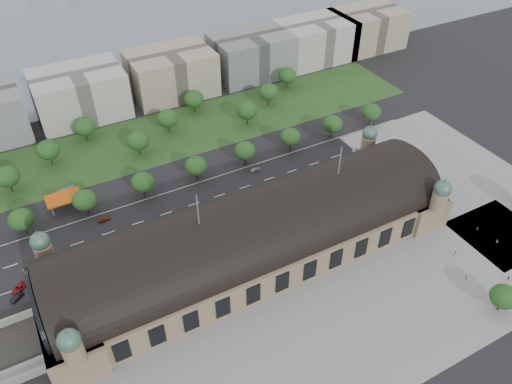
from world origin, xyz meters
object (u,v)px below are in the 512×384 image
parked_car_5 (181,231)px  bus_mid (250,200)px  pedestrian_2 (477,228)px  petrol_station (65,196)px  traffic_car_2 (112,247)px  parked_car_1 (19,288)px  parked_car_4 (156,240)px  pedestrian_0 (455,253)px  parked_car_6 (160,246)px  bus_west (200,218)px  parked_car_2 (59,282)px  traffic_car_5 (256,170)px  traffic_car_6 (357,150)px  parked_car_0 (17,298)px  pedestrian_5 (497,241)px  bus_east (244,194)px  traffic_car_4 (213,207)px  pedestrian_1 (466,278)px  traffic_car_3 (104,219)px  parked_car_3 (133,254)px  pedestrian_4 (508,279)px

parked_car_5 → bus_mid: (31.84, 2.87, 0.88)m
pedestrian_2 → petrol_station: bearing=38.0°
traffic_car_2 → parked_car_1: 33.84m
parked_car_4 → parked_car_1: bearing=-118.6°
parked_car_1 → pedestrian_0: (144.63, -60.04, 0.15)m
parked_car_6 → pedestrian_2: (112.49, -50.30, 0.02)m
bus_west → bus_mid: size_ratio=1.18×
parked_car_2 → pedestrian_2: pedestrian_2 is taller
traffic_car_5 → traffic_car_2: bearing=99.6°
traffic_car_5 → traffic_car_6: size_ratio=0.90×
bus_mid → parked_car_0: bearing=99.4°
pedestrian_0 → pedestrian_5: pedestrian_0 is taller
parked_car_0 → parked_car_6: bearing=56.7°
petrol_station → pedestrian_5: size_ratio=8.44×
parked_car_2 → parked_car_6: parked_car_6 is taller
bus_east → traffic_car_5: bearing=-40.8°
parked_car_0 → parked_car_2: (14.08, 0.00, -0.09)m
parked_car_2 → pedestrian_5: pedestrian_5 is taller
traffic_car_4 → pedestrian_1: (62.69, -77.22, 0.15)m
traffic_car_3 → pedestrian_2: pedestrian_2 is taller
traffic_car_2 → parked_car_6: bearing=65.3°
traffic_car_3 → traffic_car_5: (69.16, 0.03, 0.11)m
bus_west → bus_east: 22.88m
parked_car_3 → parked_car_0: bearing=-110.9°
petrol_station → traffic_car_6: bearing=-12.5°
traffic_car_6 → parked_car_3: (-114.61, -14.51, -0.09)m
bus_mid → pedestrian_5: (71.86, -65.75, -0.77)m
parked_car_1 → parked_car_6: parked_car_6 is taller
petrol_station → traffic_car_2: bearing=-76.2°
traffic_car_5 → parked_car_0: 108.67m
parked_car_4 → traffic_car_5: bearing=82.3°
parked_car_0 → parked_car_1: parked_car_0 is taller
pedestrian_5 → traffic_car_2: bearing=-111.5°
parked_car_0 → pedestrian_4: bearing=31.0°
traffic_car_6 → petrol_station: bearing=-105.1°
traffic_car_6 → parked_car_4: 105.25m
bus_east → parked_car_5: bearing=105.1°
traffic_car_6 → parked_car_6: bearing=-84.1°
bus_east → bus_west: bearing=105.2°
parked_car_0 → traffic_car_3: bearing=90.8°
parked_car_5 → parked_car_3: bearing=-118.8°
parked_car_0 → bus_west: size_ratio=0.36×
parked_car_3 → parked_car_6: size_ratio=0.69×
traffic_car_4 → bus_mid: bearing=78.1°
parked_car_2 → pedestrian_4: (139.23, -73.78, 0.14)m
parked_car_0 → parked_car_3: 41.02m
traffic_car_4 → bus_west: (-7.64, -4.81, 1.22)m
traffic_car_5 → parked_car_1: bearing=97.7°
parked_car_3 → petrol_station: bearing=176.5°
parked_car_1 → parked_car_0: bearing=-57.3°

